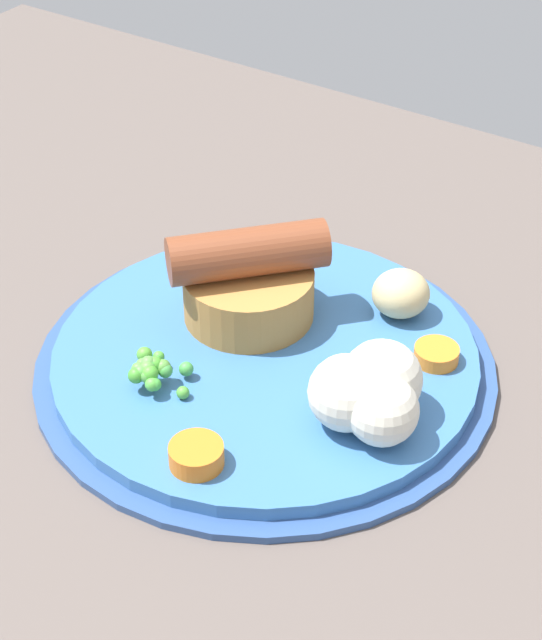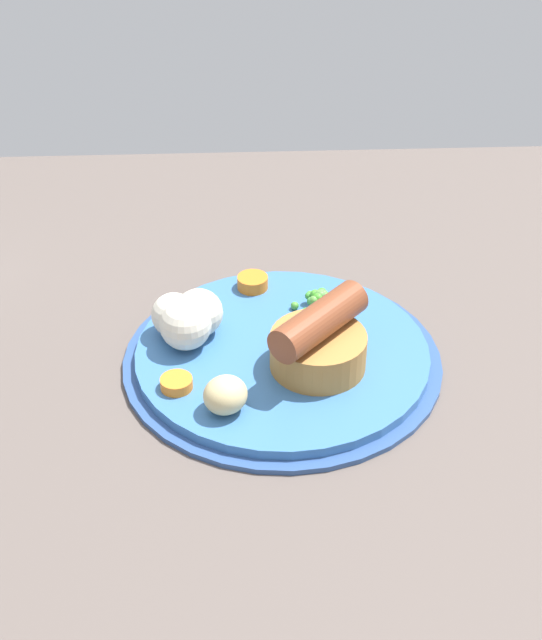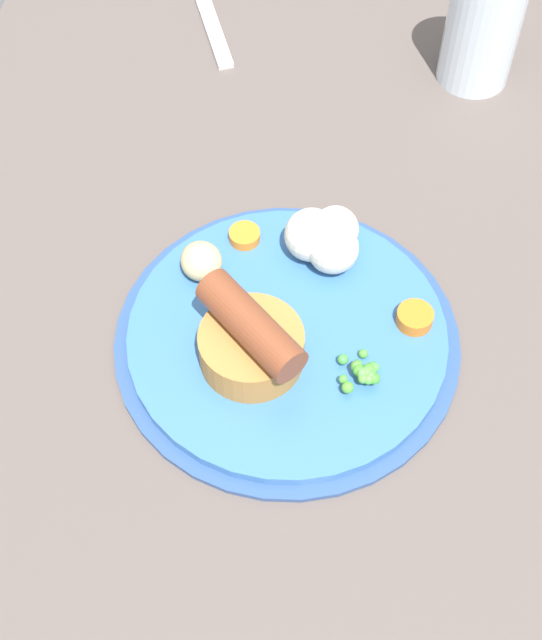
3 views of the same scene
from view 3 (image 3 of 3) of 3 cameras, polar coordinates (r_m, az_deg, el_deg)
The scene contains 10 objects.
dining_table at distance 73.30cm, azimuth 4.26°, elevation -2.37°, with size 110.00×80.00×3.00cm, color #564C47.
dinner_plate at distance 71.92cm, azimuth 1.26°, elevation -0.83°, with size 27.89×27.89×1.40cm.
sausage_pudding at distance 67.48cm, azimuth -1.08°, elevation -1.36°, with size 8.82×9.12×6.18cm.
pea_pile at distance 68.01cm, azimuth 6.07°, elevation -3.34°, with size 4.37×3.37×1.89cm.
cauliflower_floret at distance 74.09cm, azimuth 3.66°, elevation 5.25°, with size 6.35×6.33×4.53cm.
potato_chunk_0 at distance 73.41cm, azimuth -4.30°, elevation 3.76°, with size 3.39×3.62×3.06cm, color #CCB77F.
carrot_slice_0 at distance 71.93cm, azimuth 9.37°, elevation 0.13°, with size 2.95×2.95×1.22cm, color orange.
carrot_slice_1 at distance 76.32cm, azimuth -1.53°, elevation 5.40°, with size 2.68×2.68×0.93cm, color orange.
fork at distance 101.28cm, azimuth -3.95°, elevation 19.00°, with size 18.00×1.60×0.60cm, color silver.
drinking_glass at distance 92.09cm, azimuth 13.57°, elevation 17.90°, with size 7.18×7.18×12.40cm, color silver.
Camera 3 is at (-39.18, 0.23, 63.45)cm, focal length 50.00 mm.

